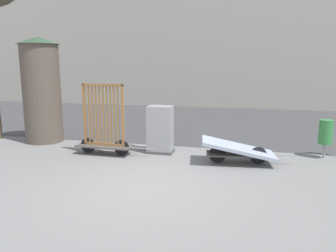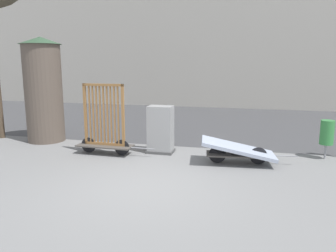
# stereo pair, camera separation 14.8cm
# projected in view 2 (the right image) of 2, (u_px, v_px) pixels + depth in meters

# --- Properties ---
(ground_plane) EXTENTS (60.00, 60.00, 0.00)m
(ground_plane) POSITION_uv_depth(u_px,v_px,m) (143.00, 186.00, 7.11)
(ground_plane) COLOR slate
(road_strip) EXTENTS (56.00, 9.65, 0.01)m
(road_strip) POSITION_uv_depth(u_px,v_px,m) (202.00, 121.00, 15.06)
(road_strip) COLOR #424244
(road_strip) RESTS_ON ground_plane
(bike_cart_with_bedframe) EXTENTS (2.35, 0.61, 2.05)m
(bike_cart_with_bedframe) POSITION_uv_depth(u_px,v_px,m) (105.00, 130.00, 9.48)
(bike_cart_with_bedframe) COLOR #4C4742
(bike_cart_with_bedframe) RESTS_ON ground_plane
(bike_cart_with_mattress) EXTENTS (2.52, 1.19, 0.65)m
(bike_cart_with_mattress) POSITION_uv_depth(u_px,v_px,m) (238.00, 150.00, 8.61)
(bike_cart_with_mattress) COLOR #4C4742
(bike_cart_with_mattress) RESTS_ON ground_plane
(utility_cabinet) EXTENTS (0.77, 0.56, 1.39)m
(utility_cabinet) POSITION_uv_depth(u_px,v_px,m) (161.00, 131.00, 9.65)
(utility_cabinet) COLOR #4C4C4C
(utility_cabinet) RESTS_ON ground_plane
(trash_bin) EXTENTS (0.36, 0.36, 1.09)m
(trash_bin) POSITION_uv_depth(u_px,v_px,m) (327.00, 133.00, 8.97)
(trash_bin) COLOR gray
(trash_bin) RESTS_ON ground_plane
(advertising_column) EXTENTS (1.37, 1.37, 3.47)m
(advertising_column) POSITION_uv_depth(u_px,v_px,m) (43.00, 89.00, 10.93)
(advertising_column) COLOR brown
(advertising_column) RESTS_ON ground_plane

